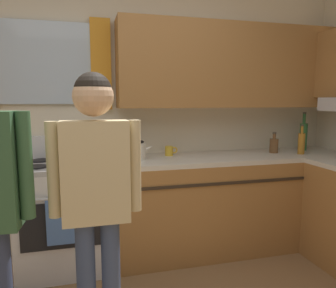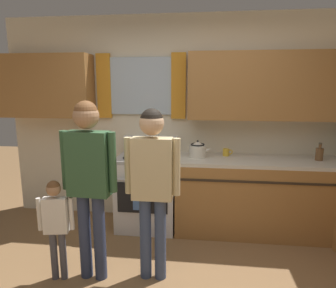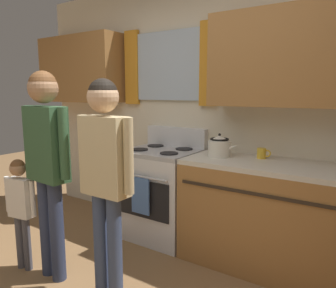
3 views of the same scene
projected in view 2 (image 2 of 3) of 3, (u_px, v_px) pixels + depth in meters
name	position (u px, v px, depth m)	size (l,w,h in m)	color
back_wall_unit	(189.00, 107.00, 3.75)	(4.60, 0.42, 2.60)	beige
kitchen_counter_run	(314.00, 210.00, 3.16)	(2.34, 1.98, 0.90)	#9E6B38
stove_oven	(147.00, 190.00, 3.74)	(0.70, 0.67, 1.10)	silver
bottle_squat_brown	(319.00, 154.00, 3.43)	(0.08, 0.08, 0.21)	brown
mug_mustard_yellow	(226.00, 152.00, 3.66)	(0.12, 0.08, 0.09)	gold
stovetop_kettle	(198.00, 149.00, 3.57)	(0.27, 0.20, 0.21)	silver
adult_holding_child	(89.00, 171.00, 2.59)	(0.50, 0.22, 1.62)	#2D3856
adult_in_plaid	(152.00, 175.00, 2.60)	(0.49, 0.21, 1.56)	#38476B
small_child	(56.00, 219.00, 2.65)	(0.31, 0.13, 0.94)	#4C4C56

